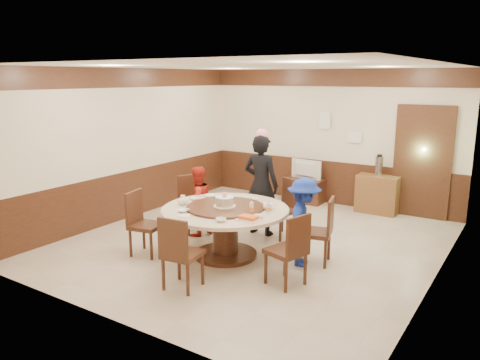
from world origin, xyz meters
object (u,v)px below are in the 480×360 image
Objects in this scene: person_standing at (261,185)px; television at (304,170)px; person_red at (197,201)px; person_blue at (304,222)px; banquet_table at (225,222)px; side_cabinet at (377,194)px; tv_stand at (304,190)px; shrimp_platter at (248,218)px; birthday_cake at (225,201)px; thermos at (379,166)px.

person_standing is 2.34m from television.
person_blue is (2.06, -0.20, 0.04)m from person_red.
banquet_table is 2.35× the size of side_cabinet.
person_red is (-0.95, 0.54, 0.06)m from banquet_table.
person_blue is 1.50× the size of tv_stand.
person_blue is at bearing 101.49° from person_red.
person_standing is 1.67m from shrimp_platter.
person_blue is 1.19m from birthday_cake.
television is at bearing -178.91° from side_cabinet.
tv_stand is at bearing 104.30° from shrimp_platter.
banquet_table is 5.72× the size of birthday_cake.
banquet_table is at bearing 151.77° from shrimp_platter.
person_blue is at bearing 52.50° from shrimp_platter.
television is at bearing -85.21° from person_standing.
thermos is (-0.01, 0.00, 0.56)m from side_cabinet.
tv_stand is (-1.48, 3.17, -0.39)m from person_blue.
person_blue is at bearing 16.90° from banquet_table.
birthday_cake is 3.75m from thermos.
television is 1.61m from side_cabinet.
person_standing is 1.21m from birthday_cake.
banquet_table is 1.09m from person_red.
television is (-0.37, 3.52, -0.15)m from birthday_cake.
birthday_cake is 0.41× the size of side_cabinet.
side_cabinet is at bearing 1.09° from tv_stand.
television reaches higher than shrimp_platter.
birthday_cake is at bearing 153.04° from shrimp_platter.
person_standing is 1.49m from person_blue.
birthday_cake is (0.95, -0.56, 0.26)m from person_red.
person_red is (-0.86, -0.65, -0.26)m from person_standing.
birthday_cake is at bearing 89.91° from person_blue.
person_blue is 1.79× the size of television.
thermos is at bearing 180.00° from side_cabinet.
thermos is at bearing 161.45° from person_red.
shrimp_platter is at bearing 78.01° from person_red.
thermos is (0.09, 3.20, 0.30)m from person_blue.
television is 1.88× the size of thermos.
person_red is 3.70m from side_cabinet.
person_standing is 1.11m from person_red.
shrimp_platter is at bearing 110.50° from television.
birthday_cake is 0.68m from shrimp_platter.
person_red is at bearing 150.36° from banquet_table.
thermos reaches higher than banquet_table.
person_standing reaches higher than banquet_table.
person_red is at bearing 150.90° from shrimp_platter.
shrimp_platter is (0.60, -0.32, 0.24)m from banquet_table.
shrimp_platter is 0.42× the size of television.
television is at bearing 96.07° from banquet_table.
television is (-0.28, 2.31, -0.15)m from person_standing.
birthday_cake is 3.54m from television.
thermos is (2.15, 2.99, 0.35)m from person_red.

